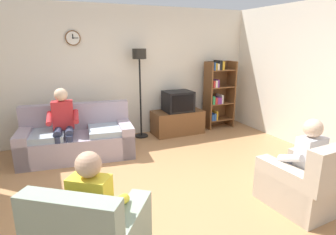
# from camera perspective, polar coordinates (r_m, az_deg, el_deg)

# --- Properties ---
(ground_plane) EXTENTS (12.00, 12.00, 0.00)m
(ground_plane) POSITION_cam_1_polar(r_m,az_deg,el_deg) (4.06, 3.18, -14.11)
(ground_plane) COLOR #B27F51
(back_wall_assembly) EXTENTS (6.20, 0.17, 2.70)m
(back_wall_assembly) POSITION_cam_1_polar(r_m,az_deg,el_deg) (6.06, -8.19, 9.02)
(back_wall_assembly) COLOR silver
(back_wall_assembly) RESTS_ON ground_plane
(couch) EXTENTS (1.99, 1.10, 0.90)m
(couch) POSITION_cam_1_polar(r_m,az_deg,el_deg) (5.24, -17.91, -4.20)
(couch) COLOR #A899A8
(couch) RESTS_ON ground_plane
(tv_stand) EXTENTS (1.10, 0.56, 0.51)m
(tv_stand) POSITION_cam_1_polar(r_m,az_deg,el_deg) (6.24, 1.92, -0.92)
(tv_stand) COLOR brown
(tv_stand) RESTS_ON ground_plane
(tv) EXTENTS (0.60, 0.49, 0.44)m
(tv) POSITION_cam_1_polar(r_m,az_deg,el_deg) (6.10, 2.06, 3.32)
(tv) COLOR black
(tv) RESTS_ON tv_stand
(bookshelf) EXTENTS (0.68, 0.36, 1.58)m
(bookshelf) POSITION_cam_1_polar(r_m,az_deg,el_deg) (6.69, 9.99, 4.91)
(bookshelf) COLOR brown
(bookshelf) RESTS_ON ground_plane
(floor_lamp) EXTENTS (0.28, 0.28, 1.85)m
(floor_lamp) POSITION_cam_1_polar(r_m,az_deg,el_deg) (5.81, -5.78, 9.82)
(floor_lamp) COLOR black
(floor_lamp) RESTS_ON ground_plane
(armchair_near_bookshelf) EXTENTS (0.85, 0.93, 0.90)m
(armchair_near_bookshelf) POSITION_cam_1_polar(r_m,az_deg,el_deg) (3.93, 26.18, -12.07)
(armchair_near_bookshelf) COLOR #BCAD99
(armchair_near_bookshelf) RESTS_ON ground_plane
(person_on_couch) EXTENTS (0.55, 0.57, 1.24)m
(person_on_couch) POSITION_cam_1_polar(r_m,az_deg,el_deg) (5.01, -20.55, -0.69)
(person_on_couch) COLOR red
(person_on_couch) RESTS_ON ground_plane
(person_in_left_armchair) EXTENTS (0.62, 0.64, 1.12)m
(person_in_left_armchair) POSITION_cam_1_polar(r_m,az_deg,el_deg) (2.67, -14.36, -16.39)
(person_in_left_armchair) COLOR yellow
(person_in_left_armchair) RESTS_ON ground_plane
(person_in_right_armchair) EXTENTS (0.53, 0.55, 1.12)m
(person_in_right_armchair) POSITION_cam_1_polar(r_m,az_deg,el_deg) (3.85, 25.66, -7.40)
(person_in_right_armchair) COLOR silver
(person_in_right_armchair) RESTS_ON ground_plane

